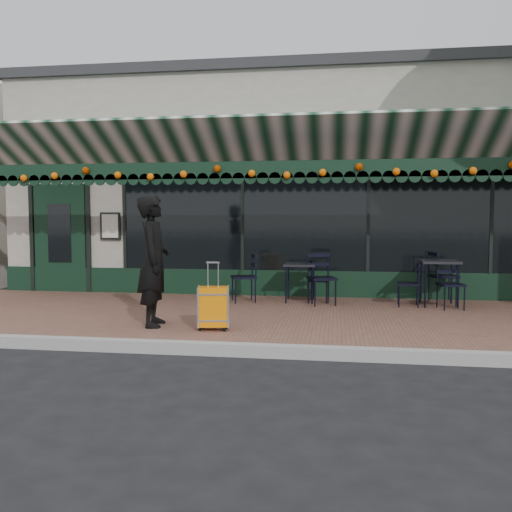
# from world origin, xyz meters

# --- Properties ---
(ground) EXTENTS (80.00, 80.00, 0.00)m
(ground) POSITION_xyz_m (0.00, 0.00, 0.00)
(ground) COLOR black
(ground) RESTS_ON ground
(sidewalk) EXTENTS (18.00, 4.00, 0.15)m
(sidewalk) POSITION_xyz_m (0.00, 2.00, 0.07)
(sidewalk) COLOR brown
(sidewalk) RESTS_ON ground
(curb) EXTENTS (18.00, 0.16, 0.15)m
(curb) POSITION_xyz_m (0.00, -0.08, 0.07)
(curb) COLOR #9E9E99
(curb) RESTS_ON ground
(restaurant_building) EXTENTS (12.00, 9.60, 4.50)m
(restaurant_building) POSITION_xyz_m (0.00, 7.84, 2.27)
(restaurant_building) COLOR gray
(restaurant_building) RESTS_ON ground
(woman) EXTENTS (0.56, 0.74, 1.83)m
(woman) POSITION_xyz_m (-1.71, 0.82, 1.07)
(woman) COLOR black
(woman) RESTS_ON sidewalk
(suitcase) EXTENTS (0.44, 0.29, 0.92)m
(suitcase) POSITION_xyz_m (-0.82, 0.65, 0.46)
(suitcase) COLOR orange
(suitcase) RESTS_ON sidewalk
(cafe_table_a) EXTENTS (0.64, 0.64, 0.78)m
(cafe_table_a) POSITION_xyz_m (2.57, 3.22, 0.86)
(cafe_table_a) COLOR black
(cafe_table_a) RESTS_ON sidewalk
(cafe_table_b) EXTENTS (0.56, 0.56, 0.69)m
(cafe_table_b) POSITION_xyz_m (0.17, 3.32, 0.77)
(cafe_table_b) COLOR black
(cafe_table_b) RESTS_ON sidewalk
(chair_a_left) EXTENTS (0.40, 0.40, 0.76)m
(chair_a_left) POSITION_xyz_m (2.04, 3.07, 0.53)
(chair_a_left) COLOR black
(chair_a_left) RESTS_ON sidewalk
(chair_a_right) EXTENTS (0.55, 0.55, 0.92)m
(chair_a_right) POSITION_xyz_m (2.72, 3.62, 0.61)
(chair_a_right) COLOR black
(chair_a_right) RESTS_ON sidewalk
(chair_a_front) EXTENTS (0.47, 0.47, 0.80)m
(chair_a_front) POSITION_xyz_m (2.70, 2.88, 0.55)
(chair_a_front) COLOR black
(chair_a_front) RESTS_ON sidewalk
(chair_b_left) EXTENTS (0.56, 0.56, 0.88)m
(chair_b_left) POSITION_xyz_m (-0.83, 3.13, 0.59)
(chair_b_left) COLOR black
(chair_b_left) RESTS_ON sidewalk
(chair_b_right) EXTENTS (0.42, 0.42, 0.77)m
(chair_b_right) POSITION_xyz_m (0.51, 3.33, 0.53)
(chair_b_right) COLOR black
(chair_b_right) RESTS_ON sidewalk
(chair_b_front) EXTENTS (0.58, 0.58, 0.91)m
(chair_b_front) POSITION_xyz_m (0.57, 3.01, 0.60)
(chair_b_front) COLOR black
(chair_b_front) RESTS_ON sidewalk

